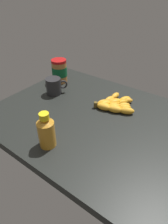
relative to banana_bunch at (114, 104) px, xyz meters
The scene contains 5 objects.
ground_plane 14.40cm from the banana_bunch, 66.47° to the left, with size 95.65×76.97×3.85cm, color black.
banana_bunch is the anchor object (origin of this frame).
peanut_butter_jar 43.50cm from the banana_bunch, ahead, with size 9.49×9.49×14.67cm.
honey_bottle 41.16cm from the banana_bunch, 78.81° to the left, with size 6.76×6.76×15.62cm.
coffee_mug 35.92cm from the banana_bunch, 12.58° to the left, with size 10.01×10.77×9.43cm.
Camera 1 is at (-41.98, 63.08, 55.45)cm, focal length 30.25 mm.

